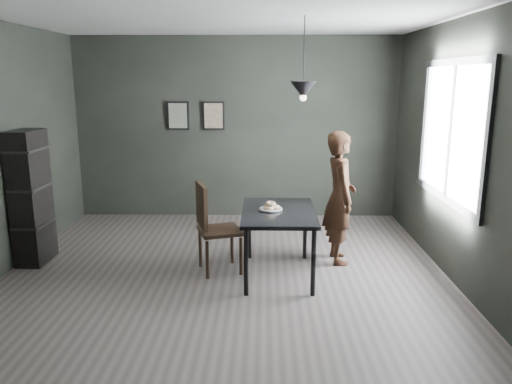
{
  "coord_description": "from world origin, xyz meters",
  "views": [
    {
      "loc": [
        0.45,
        -5.29,
        2.18
      ],
      "look_at": [
        0.35,
        0.05,
        0.95
      ],
      "focal_mm": 35.0,
      "sensor_mm": 36.0,
      "label": 1
    }
  ],
  "objects_px": {
    "woman": "(340,198)",
    "shelf_unit": "(31,197)",
    "cafe_table": "(279,218)",
    "pendant_lamp": "(303,90)",
    "wood_chair": "(212,222)",
    "white_plate": "(271,210)"
  },
  "relations": [
    {
      "from": "woman",
      "to": "shelf_unit",
      "type": "bearing_deg",
      "value": 86.68
    },
    {
      "from": "woman",
      "to": "shelf_unit",
      "type": "height_order",
      "value": "shelf_unit"
    },
    {
      "from": "cafe_table",
      "to": "woman",
      "type": "relative_size",
      "value": 0.76
    },
    {
      "from": "cafe_table",
      "to": "pendant_lamp",
      "type": "height_order",
      "value": "pendant_lamp"
    },
    {
      "from": "wood_chair",
      "to": "pendant_lamp",
      "type": "height_order",
      "value": "pendant_lamp"
    },
    {
      "from": "pendant_lamp",
      "to": "wood_chair",
      "type": "bearing_deg",
      "value": -179.54
    },
    {
      "from": "pendant_lamp",
      "to": "cafe_table",
      "type": "bearing_deg",
      "value": -158.2
    },
    {
      "from": "woman",
      "to": "pendant_lamp",
      "type": "distance_m",
      "value": 1.4
    },
    {
      "from": "shelf_unit",
      "to": "pendant_lamp",
      "type": "distance_m",
      "value": 3.42
    },
    {
      "from": "shelf_unit",
      "to": "pendant_lamp",
      "type": "relative_size",
      "value": 1.84
    },
    {
      "from": "shelf_unit",
      "to": "pendant_lamp",
      "type": "height_order",
      "value": "pendant_lamp"
    },
    {
      "from": "woman",
      "to": "shelf_unit",
      "type": "xyz_separation_m",
      "value": [
        -3.66,
        -0.08,
        0.01
      ]
    },
    {
      "from": "woman",
      "to": "pendant_lamp",
      "type": "height_order",
      "value": "pendant_lamp"
    },
    {
      "from": "cafe_table",
      "to": "white_plate",
      "type": "xyz_separation_m",
      "value": [
        -0.09,
        0.03,
        0.08
      ]
    },
    {
      "from": "wood_chair",
      "to": "pendant_lamp",
      "type": "distance_m",
      "value": 1.77
    },
    {
      "from": "white_plate",
      "to": "pendant_lamp",
      "type": "height_order",
      "value": "pendant_lamp"
    },
    {
      "from": "white_plate",
      "to": "wood_chair",
      "type": "bearing_deg",
      "value": 174.78
    },
    {
      "from": "cafe_table",
      "to": "white_plate",
      "type": "relative_size",
      "value": 5.22
    },
    {
      "from": "cafe_table",
      "to": "white_plate",
      "type": "bearing_deg",
      "value": 160.2
    },
    {
      "from": "cafe_table",
      "to": "wood_chair",
      "type": "xyz_separation_m",
      "value": [
        -0.75,
        0.09,
        -0.08
      ]
    },
    {
      "from": "cafe_table",
      "to": "pendant_lamp",
      "type": "xyz_separation_m",
      "value": [
        0.25,
        0.1,
        1.38
      ]
    },
    {
      "from": "white_plate",
      "to": "shelf_unit",
      "type": "relative_size",
      "value": 0.14
    }
  ]
}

